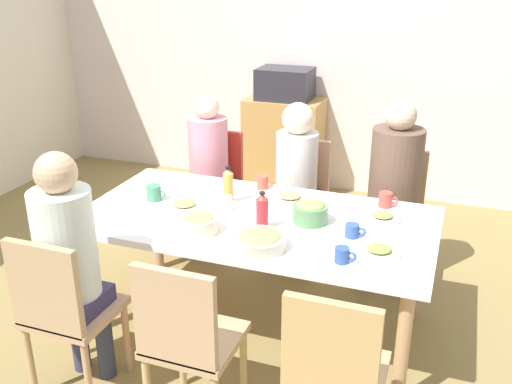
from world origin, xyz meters
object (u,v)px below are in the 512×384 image
object	(u,v)px
chair_4	(299,195)
cup_0	(343,255)
chair_1	(214,184)
bowl_0	(260,240)
person_4	(296,171)
bowl_2	(310,212)
plate_3	(379,251)
chair_0	(63,308)
bottle_1	(228,186)
chair_3	(187,337)
plate_0	(184,205)
side_cabinet	(284,146)
chair_2	(393,208)
cup_1	(154,193)
plate_2	(383,217)
cup_3	(353,231)
microwave	(285,84)
cup_4	(386,200)
cup_2	(263,182)
bowl_1	(198,223)
dining_table	(256,228)
bottle_0	(262,211)
person_0	(68,255)
chair_5	(334,371)
person_2	(395,177)
person_1	(208,162)
cup_5	(226,203)

from	to	relation	value
chair_4	cup_0	size ratio (longest dim) A/B	8.42
chair_1	bowl_0	world-z (taller)	chair_1
person_4	bowl_2	bearing A→B (deg)	-68.23
plate_3	bowl_0	xyz separation A→B (m)	(-0.57, -0.15, 0.03)
chair_0	bottle_1	world-z (taller)	bottle_1
chair_3	plate_0	world-z (taller)	chair_3
side_cabinet	bowl_2	bearing A→B (deg)	-68.91
chair_3	cup_0	size ratio (longest dim) A/B	8.42
chair_2	cup_1	xyz separation A→B (m)	(-1.33, -0.88, 0.26)
plate_2	cup_3	size ratio (longest dim) A/B	1.81
microwave	bowl_2	bearing A→B (deg)	-68.91
cup_4	cup_2	bearing A→B (deg)	178.08
chair_2	bowl_1	bearing A→B (deg)	-127.04
dining_table	bottle_0	xyz separation A→B (m)	(0.08, -0.13, 0.17)
chair_4	bowl_1	distance (m)	1.23
dining_table	chair_4	distance (m)	0.90
person_0	person_4	xyz separation A→B (m)	(0.67, 1.60, -0.03)
chair_5	bottle_1	size ratio (longest dim) A/B	4.00
bowl_1	chair_0	bearing A→B (deg)	-126.16
bottle_0	plate_3	bearing A→B (deg)	-6.70
bowl_0	bottle_0	size ratio (longest dim) A/B	1.27
plate_2	side_cabinet	world-z (taller)	side_cabinet
person_2	plate_2	size ratio (longest dim) A/B	6.35
bowl_0	bowl_1	xyz separation A→B (m)	(-0.37, 0.07, 0.01)
chair_0	cup_4	xyz separation A→B (m)	(1.33, 1.29, 0.25)
chair_1	plate_3	distance (m)	1.78
bottle_0	cup_2	bearing A→B (deg)	109.28
person_2	cup_0	world-z (taller)	person_2
cup_0	bottle_0	xyz separation A→B (m)	(-0.49, 0.23, 0.06)
cup_0	bottle_0	size ratio (longest dim) A/B	0.51
chair_2	bowl_1	distance (m)	1.50
person_2	cup_3	size ratio (longest dim) A/B	11.53
chair_3	dining_table	bearing A→B (deg)	90.00
bowl_2	person_1	bearing A→B (deg)	141.77
cup_5	bottle_1	size ratio (longest dim) A/B	0.50
person_0	cup_2	size ratio (longest dim) A/B	11.87
person_1	person_2	xyz separation A→B (m)	(1.33, 0.00, 0.05)
chair_1	chair_4	size ratio (longest dim) A/B	1.00
chair_4	bottle_0	bearing A→B (deg)	-85.34
chair_5	plate_2	xyz separation A→B (m)	(0.01, 1.10, 0.22)
plate_0	bowl_0	bearing A→B (deg)	-29.43
plate_0	cup_5	bearing A→B (deg)	10.67
chair_4	cup_5	size ratio (longest dim) A/B	7.93
bowl_0	cup_0	distance (m)	0.42
bottle_0	chair_5	bearing A→B (deg)	-52.57
chair_4	bottle_0	xyz separation A→B (m)	(0.08, -1.02, 0.31)
microwave	chair_0	bearing A→B (deg)	-92.82
bowl_2	cup_4	world-z (taller)	bowl_2
cup_3	person_1	bearing A→B (deg)	144.76
bowl_1	cup_2	distance (m)	0.72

